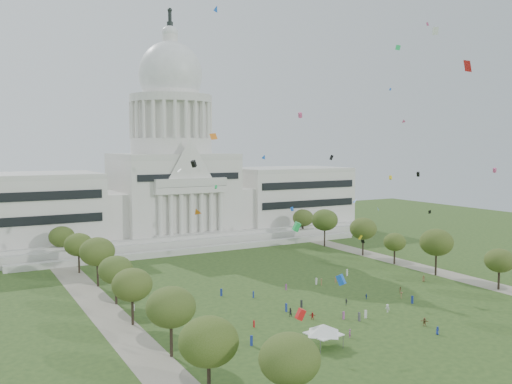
{
  "coord_description": "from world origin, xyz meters",
  "views": [
    {
      "loc": [
        -76.53,
        -91.47,
        37.02
      ],
      "look_at": [
        0.0,
        45.0,
        24.0
      ],
      "focal_mm": 38.0,
      "sensor_mm": 36.0,
      "label": 1
    }
  ],
  "objects": [
    {
      "name": "ground",
      "position": [
        0.0,
        0.0,
        0.0
      ],
      "size": [
        400.0,
        400.0,
        0.0
      ],
      "primitive_type": "plane",
      "color": "#2C471C",
      "rests_on": "ground"
    },
    {
      "name": "capitol",
      "position": [
        0.0,
        113.59,
        22.3
      ],
      "size": [
        160.0,
        64.5,
        91.3
      ],
      "color": "beige",
      "rests_on": "ground"
    },
    {
      "name": "path_left",
      "position": [
        -48.0,
        30.0,
        0.02
      ],
      "size": [
        8.0,
        160.0,
        0.04
      ],
      "primitive_type": "cube",
      "color": "gray",
      "rests_on": "ground"
    },
    {
      "name": "path_right",
      "position": [
        48.0,
        30.0,
        0.02
      ],
      "size": [
        8.0,
        160.0,
        0.04
      ],
      "primitive_type": "cube",
      "color": "gray",
      "rests_on": "ground"
    },
    {
      "name": "row_tree_l_0",
      "position": [
        -45.26,
        -21.68,
        8.95
      ],
      "size": [
        8.85,
        8.85,
        12.59
      ],
      "color": "black",
      "rests_on": "ground"
    },
    {
      "name": "row_tree_l_1",
      "position": [
        -44.07,
        -2.96,
        8.95
      ],
      "size": [
        8.86,
        8.86,
        12.59
      ],
      "color": "black",
      "rests_on": "ground"
    },
    {
      "name": "row_tree_r_1",
      "position": [
        46.22,
        -1.75,
        7.66
      ],
      "size": [
        7.58,
        7.58,
        10.78
      ],
      "color": "black",
      "rests_on": "ground"
    },
    {
      "name": "row_tree_l_2",
      "position": [
        -45.04,
        17.3,
        8.51
      ],
      "size": [
        8.42,
        8.42,
        11.97
      ],
      "color": "black",
      "rests_on": "ground"
    },
    {
      "name": "row_tree_r_2",
      "position": [
        44.17,
        17.44,
        9.66
      ],
      "size": [
        9.55,
        9.55,
        13.58
      ],
      "color": "black",
      "rests_on": "ground"
    },
    {
      "name": "row_tree_l_3",
      "position": [
        -44.09,
        33.92,
        8.21
      ],
      "size": [
        8.12,
        8.12,
        11.55
      ],
      "color": "black",
      "rests_on": "ground"
    },
    {
      "name": "row_tree_r_3",
      "position": [
        44.4,
        34.48,
        7.08
      ],
      "size": [
        7.01,
        7.01,
        9.98
      ],
      "color": "black",
      "rests_on": "ground"
    },
    {
      "name": "row_tree_l_4",
      "position": [
        -44.08,
        52.42,
        9.39
      ],
      "size": [
        9.29,
        9.29,
        13.21
      ],
      "color": "black",
      "rests_on": "ground"
    },
    {
      "name": "row_tree_r_4",
      "position": [
        44.76,
        50.04,
        9.29
      ],
      "size": [
        9.19,
        9.19,
        13.06
      ],
      "color": "black",
      "rests_on": "ground"
    },
    {
      "name": "row_tree_l_5",
      "position": [
        -45.22,
        71.01,
        8.42
      ],
      "size": [
        8.33,
        8.33,
        11.85
      ],
      "color": "black",
      "rests_on": "ground"
    },
    {
      "name": "row_tree_r_5",
      "position": [
        43.49,
        70.19,
        9.93
      ],
      "size": [
        9.82,
        9.82,
        13.96
      ],
      "color": "black",
      "rests_on": "ground"
    },
    {
      "name": "row_tree_l_6",
      "position": [
        -46.87,
        89.14,
        8.27
      ],
      "size": [
        8.19,
        8.19,
        11.64
      ],
      "color": "black",
      "rests_on": "ground"
    },
    {
      "name": "row_tree_r_6",
      "position": [
        45.96,
        88.13,
        8.51
      ],
      "size": [
        8.42,
        8.42,
        11.97
      ],
      "color": "black",
      "rests_on": "ground"
    },
    {
      "name": "near_tree_0",
      "position": [
        -38.0,
        -32.0,
        8.56
      ],
      "size": [
        8.47,
        8.47,
        12.04
      ],
      "color": "black",
      "rests_on": "ground"
    },
    {
      "name": "event_tent",
      "position": [
        -17.65,
        -12.12,
        3.37
      ],
      "size": [
        8.67,
        8.67,
        4.34
      ],
      "color": "#4C4C4C",
      "rests_on": "ground"
    },
    {
      "name": "person_0",
      "position": [
        35.51,
        13.8,
        0.89
      ],
      "size": [
        1.0,
        1.03,
        1.79
      ],
      "primitive_type": "imported",
      "rotation": [
        0.0,
        0.0,
        5.41
      ],
      "color": "olive",
      "rests_on": "ground"
    },
    {
      "name": "person_2",
      "position": [
        21.55,
        8.24,
        0.81
      ],
      "size": [
        0.9,
        0.91,
        1.63
      ],
      "primitive_type": "imported",
      "rotation": [
        0.0,
        0.0,
        0.8
      ],
      "color": "olive",
      "rests_on": "ground"
    },
    {
      "name": "person_3",
      "position": [
        7.37,
        -2.24,
        0.93
      ],
      "size": [
        0.92,
        1.33,
        1.87
      ],
      "primitive_type": "imported",
      "rotation": [
        0.0,
        0.0,
        4.99
      ],
      "color": "silver",
      "rests_on": "ground"
    },
    {
      "name": "person_4",
      "position": [
        2.92,
        6.84,
        0.78
      ],
      "size": [
        0.66,
        0.99,
        1.56
      ],
      "primitive_type": "imported",
      "rotation": [
        0.0,
        0.0,
        4.9
      ],
      "color": "#4C4C51",
      "rests_on": "ground"
    },
    {
      "name": "person_5",
      "position": [
        -10.24,
        1.88,
        0.79
      ],
      "size": [
        1.52,
        1.32,
        1.57
      ],
      "primitive_type": "imported",
      "rotation": [
        0.0,
        0.0,
        2.52
      ],
      "color": "#B21E1E",
      "rests_on": "ground"
    },
    {
      "name": "person_6",
      "position": [
        5.84,
        -18.03,
        0.82
      ],
      "size": [
        0.57,
        0.84,
        1.64
      ],
      "primitive_type": "imported",
      "rotation": [
        0.0,
        0.0,
        1.64
      ],
      "color": "navy",
      "rests_on": "ground"
    },
    {
      "name": "person_7",
      "position": [
        -10.41,
        -10.89,
        0.85
      ],
      "size": [
        0.74,
        0.65,
        1.7
      ],
      "primitive_type": "imported",
      "rotation": [
        0.0,
        0.0,
        3.51
      ],
      "color": "#994C8C",
      "rests_on": "ground"
    },
    {
      "name": "person_8",
      "position": [
        -13.36,
        5.92,
        0.95
      ],
      "size": [
        0.99,
        0.69,
        1.91
      ],
      "primitive_type": "imported",
      "rotation": [
        0.0,
        0.0,
        3.01
      ],
      "color": "#26262B",
      "rests_on": "ground"
    },
    {
      "name": "person_9",
      "position": [
        18.09,
        4.39,
        0.84
      ],
      "size": [
        1.1,
        1.21,
        1.68
      ],
      "primitive_type": "imported",
      "rotation": [
        0.0,
        0.0,
        0.94
      ],
      "color": "olive",
      "rests_on": "ground"
    },
    {
      "name": "person_10",
      "position": [
        10.24,
        8.2,
        0.66
      ],
      "size": [
        0.44,
        0.78,
        1.33
      ],
      "primitive_type": "imported",
      "rotation": [
        0.0,
        0.0,
        1.56
      ],
      "color": "navy",
      "rests_on": "ground"
    },
    {
      "name": "person_11",
      "position": [
        7.53,
        -13.05,
        0.9
      ],
      "size": [
        1.58,
        1.69,
        1.79
      ],
      "primitive_type": "imported",
      "rotation": [
        0.0,
        0.0,
        2.27
      ],
      "color": "olive",
      "rests_on": "ground"
    },
    {
      "name": "distant_crowd",
      "position": [
        -11.41,
        12.68,
        0.88
      ],
      "size": [
        63.8,
        36.71,
        1.94
      ],
      "color": "#B21E1E",
      "rests_on": "ground"
    },
    {
      "name": "kite_swarm",
      "position": [
        -1.18,
        4.52,
        30.86
      ],
      "size": [
        79.15,
        109.26,
        65.27
      ],
      "color": "blue",
      "rests_on": "ground"
    }
  ]
}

